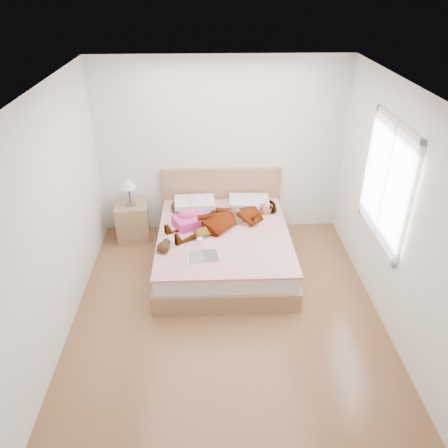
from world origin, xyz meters
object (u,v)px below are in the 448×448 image
(coffee_mug, at_px, (200,241))
(nightstand, at_px, (132,219))
(magazine, at_px, (203,257))
(woman, at_px, (226,216))
(bed, at_px, (223,244))
(phone, at_px, (190,198))
(towel, at_px, (189,219))
(plush_toy, at_px, (164,246))

(coffee_mug, height_order, nightstand, nightstand)
(magazine, bearing_deg, woman, 68.55)
(bed, height_order, nightstand, nightstand)
(phone, bearing_deg, nightstand, 145.72)
(woman, xyz_separation_m, phone, (-0.50, 0.40, 0.08))
(woman, height_order, magazine, woman)
(nightstand, bearing_deg, woman, -19.45)
(magazine, height_order, nightstand, nightstand)
(bed, relative_size, magazine, 4.83)
(bed, distance_m, coffee_mug, 0.55)
(woman, distance_m, phone, 0.65)
(nightstand, bearing_deg, towel, -30.69)
(phone, distance_m, bed, 0.84)
(phone, relative_size, nightstand, 0.10)
(bed, bearing_deg, woman, 74.12)
(bed, xyz_separation_m, magazine, (-0.27, -0.65, 0.24))
(coffee_mug, xyz_separation_m, plush_toy, (-0.45, -0.13, 0.02))
(towel, distance_m, coffee_mug, 0.52)
(nightstand, bearing_deg, bed, -25.92)
(magazine, relative_size, coffee_mug, 3.60)
(phone, relative_size, plush_toy, 0.40)
(coffee_mug, bearing_deg, phone, 98.84)
(bed, relative_size, plush_toy, 7.92)
(phone, xyz_separation_m, magazine, (0.18, -1.21, -0.19))
(woman, height_order, phone, woman)
(plush_toy, bearing_deg, woman, 39.16)
(coffee_mug, relative_size, plush_toy, 0.46)
(plush_toy, bearing_deg, coffee_mug, 16.30)
(coffee_mug, relative_size, nightstand, 0.12)
(towel, bearing_deg, bed, -15.93)
(woman, distance_m, plush_toy, 1.04)
(bed, relative_size, nightstand, 2.07)
(woman, relative_size, bed, 0.82)
(towel, bearing_deg, woman, 3.15)
(phone, bearing_deg, magazine, -110.11)
(woman, relative_size, nightstand, 1.69)
(bed, height_order, coffee_mug, bed)
(towel, xyz_separation_m, plush_toy, (-0.29, -0.63, -0.02))
(woman, xyz_separation_m, magazine, (-0.32, -0.81, -0.11))
(bed, xyz_separation_m, nightstand, (-1.33, 0.65, 0.06))
(phone, distance_m, nightstand, 0.96)
(phone, relative_size, bed, 0.05)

